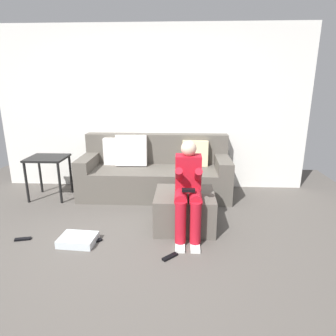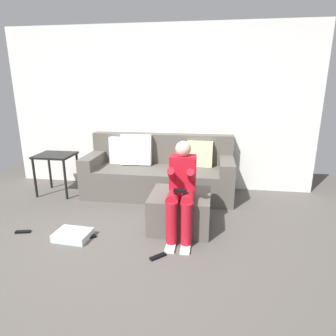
{
  "view_description": "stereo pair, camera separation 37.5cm",
  "coord_description": "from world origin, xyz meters",
  "px_view_note": "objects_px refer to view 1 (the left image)",
  "views": [
    {
      "loc": [
        0.5,
        -2.57,
        1.68
      ],
      "look_at": [
        0.31,
        1.19,
        0.59
      ],
      "focal_mm": 31.27,
      "sensor_mm": 36.0,
      "label": 1
    },
    {
      "loc": [
        0.87,
        -2.53,
        1.68
      ],
      "look_at": [
        0.31,
        1.19,
        0.59
      ],
      "focal_mm": 31.27,
      "sensor_mm": 36.0,
      "label": 2
    }
  ],
  "objects_px": {
    "side_table": "(48,164)",
    "remote_near_ottoman": "(170,257)",
    "person_seated": "(188,188)",
    "couch_sectional": "(155,173)",
    "ottoman": "(184,210)",
    "storage_bin": "(78,240)",
    "remote_under_side_table": "(23,239)",
    "remote_by_storage_bin": "(94,241)"
  },
  "relations": [
    {
      "from": "couch_sectional",
      "to": "storage_bin",
      "type": "distance_m",
      "value": 1.73
    },
    {
      "from": "ottoman",
      "to": "storage_bin",
      "type": "relative_size",
      "value": 1.83
    },
    {
      "from": "person_seated",
      "to": "remote_near_ottoman",
      "type": "distance_m",
      "value": 0.76
    },
    {
      "from": "person_seated",
      "to": "side_table",
      "type": "xyz_separation_m",
      "value": [
        -2.06,
        1.06,
        -0.05
      ]
    },
    {
      "from": "side_table",
      "to": "remote_by_storage_bin",
      "type": "distance_m",
      "value": 1.73
    },
    {
      "from": "remote_by_storage_bin",
      "to": "remote_under_side_table",
      "type": "distance_m",
      "value": 0.81
    },
    {
      "from": "couch_sectional",
      "to": "person_seated",
      "type": "distance_m",
      "value": 1.41
    },
    {
      "from": "storage_bin",
      "to": "couch_sectional",
      "type": "bearing_deg",
      "value": 65.87
    },
    {
      "from": "remote_by_storage_bin",
      "to": "ottoman",
      "type": "bearing_deg",
      "value": -14.41
    },
    {
      "from": "storage_bin",
      "to": "remote_near_ottoman",
      "type": "bearing_deg",
      "value": -12.56
    },
    {
      "from": "couch_sectional",
      "to": "remote_under_side_table",
      "type": "relative_size",
      "value": 13.28
    },
    {
      "from": "couch_sectional",
      "to": "person_seated",
      "type": "relative_size",
      "value": 2.1
    },
    {
      "from": "ottoman",
      "to": "remote_under_side_table",
      "type": "bearing_deg",
      "value": -166.73
    },
    {
      "from": "couch_sectional",
      "to": "remote_near_ottoman",
      "type": "height_order",
      "value": "couch_sectional"
    },
    {
      "from": "side_table",
      "to": "storage_bin",
      "type": "bearing_deg",
      "value": -56.3
    },
    {
      "from": "storage_bin",
      "to": "remote_near_ottoman",
      "type": "distance_m",
      "value": 1.04
    },
    {
      "from": "couch_sectional",
      "to": "remote_by_storage_bin",
      "type": "distance_m",
      "value": 1.65
    },
    {
      "from": "couch_sectional",
      "to": "storage_bin",
      "type": "bearing_deg",
      "value": -114.13
    },
    {
      "from": "person_seated",
      "to": "remote_near_ottoman",
      "type": "bearing_deg",
      "value": -110.65
    },
    {
      "from": "side_table",
      "to": "remote_near_ottoman",
      "type": "bearing_deg",
      "value": -39.13
    },
    {
      "from": "storage_bin",
      "to": "person_seated",
      "type": "bearing_deg",
      "value": 11.88
    },
    {
      "from": "ottoman",
      "to": "storage_bin",
      "type": "bearing_deg",
      "value": -158.15
    },
    {
      "from": "person_seated",
      "to": "remote_near_ottoman",
      "type": "relative_size",
      "value": 6.04
    },
    {
      "from": "storage_bin",
      "to": "remote_near_ottoman",
      "type": "xyz_separation_m",
      "value": [
        1.01,
        -0.23,
        -0.03
      ]
    },
    {
      "from": "ottoman",
      "to": "side_table",
      "type": "relative_size",
      "value": 1.11
    },
    {
      "from": "person_seated",
      "to": "remote_by_storage_bin",
      "type": "distance_m",
      "value": 1.19
    },
    {
      "from": "couch_sectional",
      "to": "side_table",
      "type": "xyz_separation_m",
      "value": [
        -1.57,
        -0.25,
        0.19
      ]
    },
    {
      "from": "couch_sectional",
      "to": "remote_by_storage_bin",
      "type": "height_order",
      "value": "couch_sectional"
    },
    {
      "from": "couch_sectional",
      "to": "person_seated",
      "type": "height_order",
      "value": "person_seated"
    },
    {
      "from": "couch_sectional",
      "to": "remote_under_side_table",
      "type": "height_order",
      "value": "couch_sectional"
    },
    {
      "from": "remote_by_storage_bin",
      "to": "remote_under_side_table",
      "type": "relative_size",
      "value": 1.02
    },
    {
      "from": "ottoman",
      "to": "storage_bin",
      "type": "xyz_separation_m",
      "value": [
        -1.16,
        -0.46,
        -0.17
      ]
    },
    {
      "from": "ottoman",
      "to": "person_seated",
      "type": "distance_m",
      "value": 0.42
    },
    {
      "from": "remote_by_storage_bin",
      "to": "side_table",
      "type": "bearing_deg",
      "value": 90.88
    },
    {
      "from": "person_seated",
      "to": "remote_under_side_table",
      "type": "relative_size",
      "value": 6.34
    },
    {
      "from": "side_table",
      "to": "remote_under_side_table",
      "type": "height_order",
      "value": "side_table"
    },
    {
      "from": "remote_near_ottoman",
      "to": "side_table",
      "type": "bearing_deg",
      "value": 96.81
    },
    {
      "from": "couch_sectional",
      "to": "remote_by_storage_bin",
      "type": "bearing_deg",
      "value": -109.07
    },
    {
      "from": "person_seated",
      "to": "side_table",
      "type": "relative_size",
      "value": 1.7
    },
    {
      "from": "person_seated",
      "to": "storage_bin",
      "type": "xyz_separation_m",
      "value": [
        -1.19,
        -0.25,
        -0.53
      ]
    },
    {
      "from": "ottoman",
      "to": "remote_under_side_table",
      "type": "relative_size",
      "value": 4.14
    },
    {
      "from": "side_table",
      "to": "remote_near_ottoman",
      "type": "height_order",
      "value": "side_table"
    }
  ]
}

